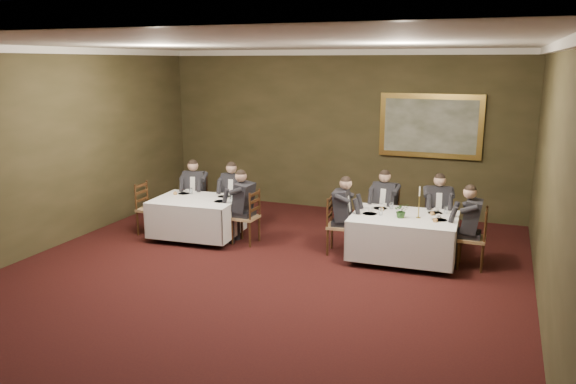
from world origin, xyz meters
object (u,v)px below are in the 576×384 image
Objects in this scene: painting at (430,126)px; chair_main_backleft at (384,227)px; chair_sec_backleft at (196,211)px; table_main at (403,234)px; diner_main_backright at (437,219)px; diner_sec_endright at (246,216)px; diner_sec_backleft at (195,200)px; diner_sec_backright at (234,203)px; chair_main_backright at (436,231)px; diner_main_endleft at (340,224)px; chair_main_endleft at (339,237)px; chair_sec_backright at (234,214)px; chair_main_endright at (472,251)px; diner_main_backleft at (385,215)px; table_second at (197,215)px; chair_sec_endright at (246,228)px; centerpiece at (401,210)px; candlestick at (419,206)px; chair_sec_endleft at (151,219)px; diner_main_endright at (472,237)px.

chair_main_backleft is at bearing -104.21° from painting.
chair_main_backleft and chair_sec_backleft have the same top height.
table_main is 1.32× the size of diner_main_backright.
diner_sec_backleft is at bearing 66.77° from diner_sec_endright.
chair_sec_backleft reaches higher than table_main.
diner_sec_backright is (-3.45, 0.62, 0.06)m from table_main.
diner_main_endleft is (-1.52, -0.94, 0.23)m from chair_main_backright.
chair_main_endleft is 1.00× the size of chair_sec_backright.
table_main is 1.77× the size of chair_main_endright.
chair_main_endleft is at bearing 156.20° from chair_sec_backleft.
diner_main_backright reaches higher than table_main.
diner_main_endleft is (-0.59, -0.90, 0.00)m from diner_main_backleft.
table_second is 1.64× the size of chair_sec_backright.
table_second is 1.00m from chair_sec_endright.
centerpiece is (3.42, -0.74, 0.38)m from diner_sec_backright.
candlestick reaches higher than table_second.
chair_sec_endleft is at bearing 96.29° from diner_sec_endright.
chair_main_endleft is at bearing 19.27° from diner_main_backright.
painting is (4.28, 2.25, 1.44)m from diner_sec_backleft.
chair_sec_endleft is 5.08m from candlestick.
diner_sec_backleft reaches higher than chair_sec_endleft.
diner_main_backright is 4.74m from chair_sec_backleft.
centerpiece is at bearing -90.61° from painting.
chair_main_backleft is at bearing -90.00° from diner_main_backleft.
centerpiece is (0.46, -1.00, 0.61)m from chair_main_backleft.
centerpiece is (1.05, -0.09, 0.38)m from diner_main_endleft.
chair_main_backright is at bearing -90.00° from diner_main_backright.
chair_main_endleft is 0.74× the size of diner_main_endright.
diner_main_backleft reaches higher than chair_main_endleft.
diner_main_backright is 1.78m from diner_main_endleft.
diner_main_backright is 1.35× the size of chair_sec_backleft.
chair_sec_endleft is at bearing -91.94° from chair_main_endleft.
diner_sec_backleft reaches higher than table_main.
painting is at bearing 90.00° from table_main.
chair_main_endleft is at bearing 3.40° from table_second.
diner_sec_backright is (0.83, 0.06, 0.00)m from diner_sec_backleft.
painting is (1.09, 2.85, 1.67)m from chair_main_endleft.
chair_main_endright and chair_sec_backleft have the same top height.
chair_main_endright is 4.59m from diner_sec_backright.
chair_main_backleft is at bearing 104.09° from chair_sec_endleft.
chair_main_backright reaches higher than table_second.
diner_sec_backleft is (-3.79, -0.31, 0.23)m from chair_main_backleft.
chair_sec_backleft is 0.74× the size of diner_sec_endright.
candlestick is at bearing 84.74° from chair_main_endleft.
diner_sec_backright reaches higher than chair_sec_endright.
chair_main_endleft is 1.00× the size of chair_sec_backleft.
candlestick reaches higher than table_main.
table_main is at bearing 52.41° from chair_main_backright.
diner_main_endright is 3.31m from painting.
chair_main_backright is 3.90m from diner_sec_backright.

